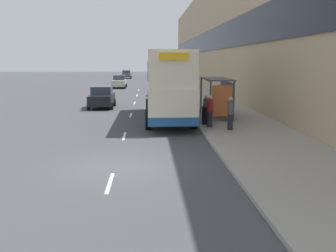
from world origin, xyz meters
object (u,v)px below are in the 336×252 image
Objects in this scene: car_3 at (119,82)px; pedestrian_at_shelter at (230,113)px; car_0 at (126,74)px; litter_bin at (206,115)px; pedestrian_4 at (206,109)px; car_1 at (161,88)px; pedestrian_3 at (226,101)px; double_decker_bus_near at (168,84)px; car_2 at (102,97)px; pedestrian_2 at (210,111)px; bus_shelter at (220,90)px; pedestrian_1 at (193,99)px.

pedestrian_at_shelter is at bearing 104.33° from car_3.
car_0 is 57.88m from litter_bin.
pedestrian_4 is (7.84, -56.74, 0.14)m from car_0.
car_1 is 15.12m from pedestrian_3.
double_decker_bus_near is 3.69m from litter_bin.
double_decker_bus_near is 3.19m from pedestrian_4.
double_decker_bus_near is 6.76× the size of pedestrian_3.
pedestrian_at_shelter reaches higher than car_2.
pedestrian_4 is (0.01, 1.52, -0.06)m from pedestrian_2.
car_1 is 3.66× the size of litter_bin.
pedestrian_3 is 0.98× the size of pedestrian_4.
double_decker_bus_near is at bearing 128.68° from litter_bin.
pedestrian_3 is (9.37, -25.86, 0.09)m from car_3.
pedestrian_4 is at bearing -117.26° from pedestrian_3.
car_2 is at bearing 128.20° from litter_bin.
car_1 is at bearing 105.69° from pedestrian_3.
pedestrian_at_shelter is (-0.24, -4.26, -0.85)m from bus_shelter.
pedestrian_1 is at bearing 151.64° from car_2.
pedestrian_1 is at bearing 99.29° from pedestrian_at_shelter.
pedestrian_at_shelter is 2.07m from litter_bin.
pedestrian_4 is (7.08, -8.32, 0.12)m from car_2.
pedestrian_1 is at bearing 91.93° from pedestrian_2.
bus_shelter reaches higher than pedestrian_4.
pedestrian_at_shelter is 1.10× the size of pedestrian_3.
pedestrian_1 is (1.81, -13.94, 0.24)m from car_1.
pedestrian_2 is 1.65× the size of litter_bin.
pedestrian_at_shelter is 6.50m from pedestrian_3.
bus_shelter is 3.19m from pedestrian_1.
car_1 is at bearing 95.74° from pedestrian_2.
pedestrian_1 is at bearing 164.92° from pedestrian_3.
bus_shelter is 29.28m from car_3.
pedestrian_2 is 1.52m from pedestrian_4.
double_decker_bus_near is 4.84m from pedestrian_3.
pedestrian_2 is (2.12, -3.50, -1.26)m from double_decker_bus_near.
pedestrian_at_shelter is at bearing -43.14° from pedestrian_2.
litter_bin is at bearing -84.12° from car_1.
litter_bin is at bearing -51.32° from double_decker_bus_near.
pedestrian_2 is (-1.18, -3.37, -0.85)m from bus_shelter.
pedestrian_4 is (7.31, -29.87, 0.10)m from car_3.
litter_bin is at bearing 103.39° from car_3.
double_decker_bus_near is (-3.30, 0.13, 0.41)m from bus_shelter.
double_decker_bus_near is 2.73× the size of car_0.
bus_shelter is 3.67m from pedestrian_2.
double_decker_bus_near reaches higher than pedestrian_3.
double_decker_bus_near reaches higher than car_2.
double_decker_bus_near is at bearing 128.00° from car_2.
bus_shelter reaches higher than car_1.
pedestrian_3 is at bearing 67.44° from bus_shelter.
car_2 is 13.38m from pedestrian_at_shelter.
pedestrian_at_shelter is 0.95× the size of pedestrian_1.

